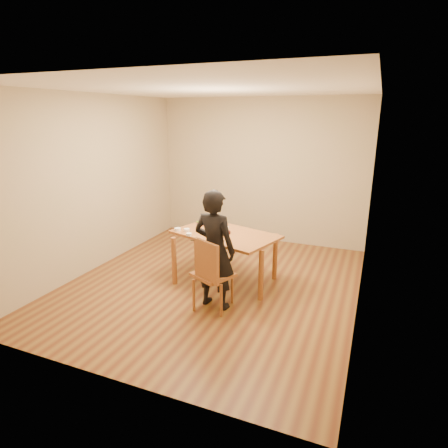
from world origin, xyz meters
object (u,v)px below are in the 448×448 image
at_px(dining_table, 225,234).
at_px(cake, 222,230).
at_px(dining_chair, 213,275).
at_px(cake_plate, 222,232).
at_px(person, 214,250).

relative_size(dining_table, cake, 7.06).
bearing_deg(dining_chair, cake_plate, 130.72).
height_order(dining_chair, cake, cake).
bearing_deg(cake_plate, dining_table, 9.69).
xyz_separation_m(cake, person, (0.20, -0.72, -0.03)).
relative_size(cake, person, 0.13).
height_order(dining_chair, person, person).
bearing_deg(person, cake, -67.11).
distance_m(dining_table, cake_plate, 0.06).
bearing_deg(dining_chair, cake, 130.72).
relative_size(dining_table, dining_chair, 3.34).
xyz_separation_m(cake_plate, person, (0.20, -0.72, 0.01)).
relative_size(dining_table, cake_plate, 5.64).
xyz_separation_m(dining_table, person, (0.15, -0.73, 0.04)).
height_order(cake, person, person).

